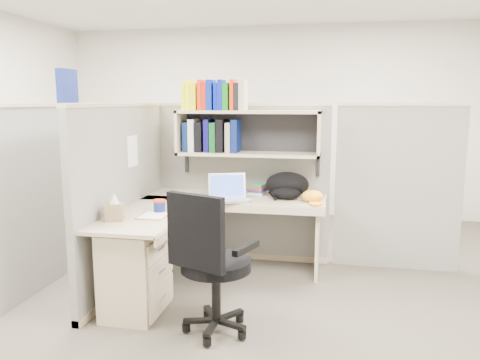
% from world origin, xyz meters
% --- Properties ---
extents(ground, '(6.00, 6.00, 0.00)m').
position_xyz_m(ground, '(0.00, 0.00, 0.00)').
color(ground, '#3B372E').
rests_on(ground, ground).
extents(room_shell, '(6.00, 6.00, 6.00)m').
position_xyz_m(room_shell, '(0.00, 0.00, 1.62)').
color(room_shell, beige).
rests_on(room_shell, ground).
extents(cubicle, '(3.79, 1.84, 1.95)m').
position_xyz_m(cubicle, '(-0.37, 0.45, 0.91)').
color(cubicle, slate).
rests_on(cubicle, ground).
extents(desk, '(1.74, 1.75, 0.73)m').
position_xyz_m(desk, '(-0.41, -0.29, 0.44)').
color(desk, tan).
rests_on(desk, ground).
extents(laptop, '(0.45, 0.45, 0.26)m').
position_xyz_m(laptop, '(-0.02, 0.35, 0.86)').
color(laptop, silver).
rests_on(laptop, desk).
extents(backpack, '(0.42, 0.32, 0.25)m').
position_xyz_m(backpack, '(0.49, 0.59, 0.85)').
color(backpack, black).
rests_on(backpack, desk).
extents(orange_cap, '(0.26, 0.28, 0.11)m').
position_xyz_m(orange_cap, '(0.75, 0.47, 0.78)').
color(orange_cap, '#FEA316').
rests_on(orange_cap, desk).
extents(snack_canister, '(0.10, 0.10, 0.10)m').
position_xyz_m(snack_canister, '(-0.50, -0.18, 0.78)').
color(snack_canister, navy).
rests_on(snack_canister, desk).
extents(tissue_box, '(0.17, 0.17, 0.21)m').
position_xyz_m(tissue_box, '(-0.74, -0.51, 0.84)').
color(tissue_box, olive).
rests_on(tissue_box, desk).
extents(mouse, '(0.12, 0.09, 0.04)m').
position_xyz_m(mouse, '(0.16, 0.35, 0.75)').
color(mouse, '#8198B7').
rests_on(mouse, desk).
extents(paper_cup, '(0.09, 0.09, 0.11)m').
position_xyz_m(paper_cup, '(-0.01, 0.76, 0.78)').
color(paper_cup, white).
rests_on(paper_cup, desk).
extents(book_stack, '(0.19, 0.23, 0.10)m').
position_xyz_m(book_stack, '(0.19, 0.76, 0.78)').
color(book_stack, gray).
rests_on(book_stack, desk).
extents(loose_paper, '(0.21, 0.28, 0.00)m').
position_xyz_m(loose_paper, '(-0.50, -0.30, 0.73)').
color(loose_paper, white).
rests_on(loose_paper, desk).
extents(task_chair, '(0.61, 0.57, 1.05)m').
position_xyz_m(task_chair, '(0.11, -0.79, 0.37)').
color(task_chair, black).
rests_on(task_chair, ground).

